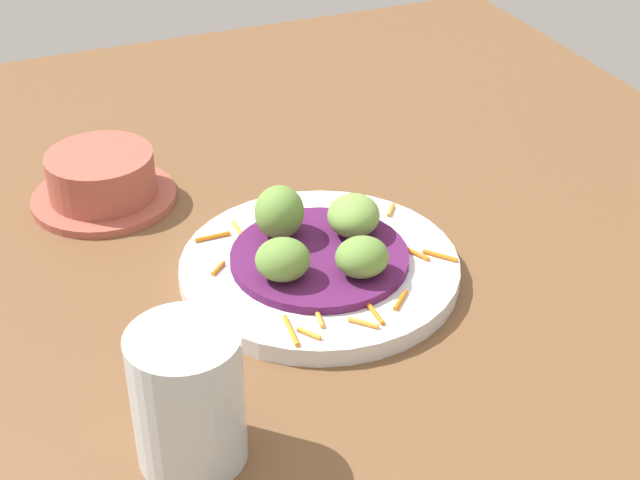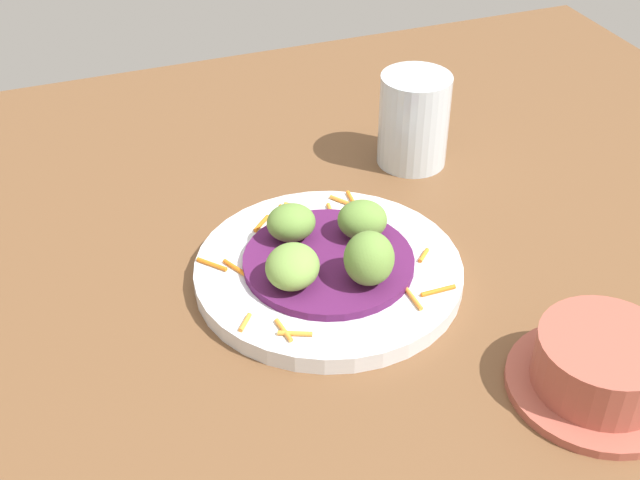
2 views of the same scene
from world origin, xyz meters
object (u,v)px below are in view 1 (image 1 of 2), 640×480
at_px(guac_scoop_left, 362,257).
at_px(terracotta_bowl, 102,180).
at_px(guac_scoop_right, 279,212).
at_px(main_plate, 320,269).
at_px(guac_scoop_center, 354,215).
at_px(water_glass, 188,398).
at_px(guac_scoop_back, 283,259).

xyz_separation_m(guac_scoop_left, terracotta_bowl, (0.24, 0.17, -0.02)).
distance_m(guac_scoop_right, terracotta_bowl, 0.20).
xyz_separation_m(main_plate, guac_scoop_left, (-0.04, -0.02, 0.03)).
xyz_separation_m(guac_scoop_center, terracotta_bowl, (0.18, 0.19, -0.02)).
bearing_deg(terracotta_bowl, guac_scoop_right, -141.70).
bearing_deg(water_glass, guac_scoop_left, -56.45).
bearing_deg(guac_scoop_center, main_plate, 117.04).
height_order(guac_scoop_left, guac_scoop_right, guac_scoop_right).
relative_size(main_plate, terracotta_bowl, 1.72).
bearing_deg(guac_scoop_right, guac_scoop_back, 162.04).
height_order(guac_scoop_center, guac_scoop_back, guac_scoop_back).
bearing_deg(water_glass, main_plate, -44.83).
relative_size(guac_scoop_left, water_glass, 0.44).
relative_size(guac_scoop_left, guac_scoop_right, 0.94).
height_order(guac_scoop_back, terracotta_bowl, guac_scoop_back).
relative_size(main_plate, guac_scoop_right, 5.07).
height_order(guac_scoop_left, guac_scoop_center, same).
bearing_deg(guac_scoop_left, guac_scoop_center, -17.96).
relative_size(guac_scoop_center, terracotta_bowl, 0.37).
height_order(guac_scoop_back, water_glass, water_glass).
bearing_deg(guac_scoop_center, guac_scoop_right, 72.04).
bearing_deg(guac_scoop_back, terracotta_bowl, 25.53).
distance_m(main_plate, water_glass, 0.23).
distance_m(main_plate, guac_scoop_right, 0.06).
distance_m(guac_scoop_left, water_glass, 0.22).
distance_m(guac_scoop_left, guac_scoop_right, 0.09).
distance_m(guac_scoop_right, guac_scoop_back, 0.07).
xyz_separation_m(guac_scoop_center, water_glass, (-0.18, 0.20, 0.01)).
bearing_deg(terracotta_bowl, guac_scoop_center, -133.68).
bearing_deg(guac_scoop_right, water_glass, 145.44).
xyz_separation_m(guac_scoop_back, terracotta_bowl, (0.22, 0.11, -0.02)).
bearing_deg(terracotta_bowl, main_plate, -143.78).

